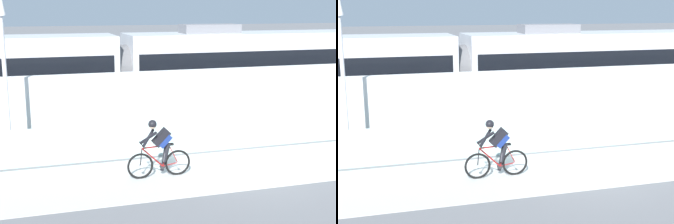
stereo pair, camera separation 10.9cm
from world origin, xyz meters
The scene contains 9 objects.
ground_plane centered at (0.00, 0.00, 0.00)m, with size 200.00×200.00×0.00m, color slate.
bike_path_deck centered at (0.00, 0.00, 0.01)m, with size 32.00×3.20×0.01m, color beige.
glass_parapet centered at (0.00, 1.85, 0.57)m, with size 32.00×0.05×1.13m, color silver.
concrete_barrier_wall centered at (0.00, 3.65, 1.19)m, with size 32.00×0.36×2.39m, color silver.
tram_rail_near centered at (0.00, 6.13, 0.00)m, with size 32.00×0.08×0.01m, color #595654.
tram_rail_far centered at (0.00, 7.57, 0.00)m, with size 32.00×0.08×0.01m, color #595654.
tram centered at (-2.51, 6.85, 1.89)m, with size 22.56×2.54×3.81m.
cyclist_on_bike centered at (-2.79, 0.00, 0.78)m, with size 1.77×0.58×1.61m.
lamp_post_antenna centered at (-6.68, 2.15, 3.29)m, with size 0.28×0.28×5.20m.
Camera 2 is at (-5.95, -11.90, 4.57)m, focal length 51.06 mm.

